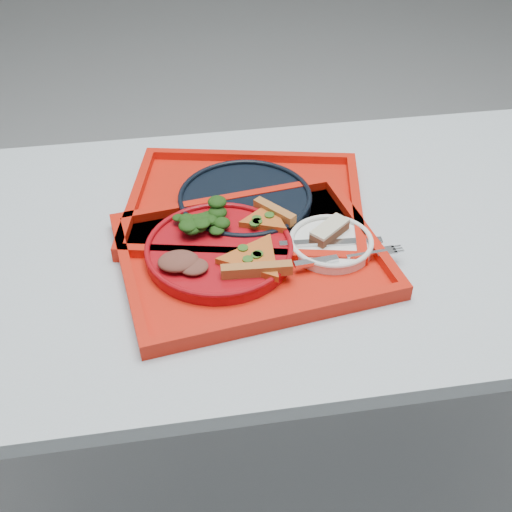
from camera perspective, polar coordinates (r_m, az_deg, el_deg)
name	(u,v)px	position (r m, az deg, el deg)	size (l,w,h in m)	color
ground	(297,454)	(1.78, 3.62, -17.13)	(10.00, 10.00, 0.00)	gray
table	(310,258)	(1.27, 4.86, -0.22)	(1.60, 0.80, 0.75)	#A9B5BE
tray_main	(251,259)	(1.14, -0.45, -0.22)	(0.45, 0.35, 0.01)	red
tray_far	(245,206)	(1.27, -0.97, 4.43)	(0.45, 0.35, 0.01)	red
dinner_plate	(219,252)	(1.13, -3.28, 0.40)	(0.26, 0.26, 0.02)	#9B0A11
side_plate	(331,245)	(1.16, 6.66, 1.00)	(0.15, 0.15, 0.01)	white
navy_plate	(245,201)	(1.26, -0.98, 4.95)	(0.26, 0.26, 0.02)	black
pizza_slice_a	(255,257)	(1.09, -0.12, -0.07)	(0.13, 0.12, 0.02)	#C57720
pizza_slice_b	(265,218)	(1.18, 0.84, 3.42)	(0.10, 0.09, 0.02)	#C57720
salad_heap	(199,216)	(1.17, -5.09, 3.58)	(0.09, 0.08, 0.04)	black
meat_portion	(178,261)	(1.09, -6.92, -0.46)	(0.07, 0.06, 0.02)	brown
dessert_bar	(330,230)	(1.16, 6.56, 2.27)	(0.08, 0.07, 0.02)	#4E2A1A
knife	(331,242)	(1.15, 6.69, 1.26)	(0.18, 0.02, 0.01)	silver
fork	(346,257)	(1.12, 7.99, -0.07)	(0.18, 0.02, 0.01)	silver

